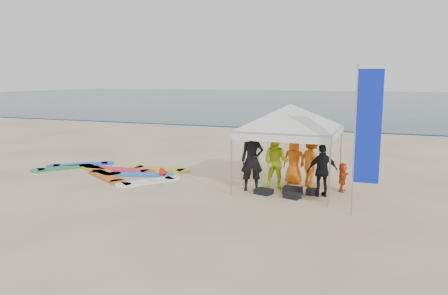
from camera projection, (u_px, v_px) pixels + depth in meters
ground at (188, 202)px, 12.52m from camera, size 120.00×120.00×0.00m
ocean at (353, 100)px, 67.93m from camera, size 160.00×84.00×0.08m
shoreline_foam at (304, 130)px, 29.33m from camera, size 160.00×1.20×0.01m
person_black_a at (252, 160)px, 13.68m from camera, size 0.84×0.72×1.95m
person_yellow at (276, 162)px, 13.86m from camera, size 0.86×0.67×1.75m
person_orange_a at (311, 161)px, 14.11m from camera, size 1.26×1.19×1.71m
person_black_b at (322, 171)px, 12.98m from camera, size 1.00×0.76×1.58m
person_orange_b at (294, 161)px, 14.59m from camera, size 0.76×0.50×1.55m
person_seated at (343, 177)px, 13.63m from camera, size 0.34×0.86×0.91m
canopy_tent at (291, 104)px, 13.68m from camera, size 4.11×4.11×3.10m
feather_flag at (367, 129)px, 10.89m from camera, size 0.65×0.04×3.86m
marker_pennant at (165, 172)px, 14.15m from camera, size 0.28×0.28×0.64m
gear_pile at (288, 192)px, 13.25m from camera, size 1.90×0.94×0.22m
surfboard_spread at (113, 171)px, 16.43m from camera, size 5.83×3.27×0.07m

